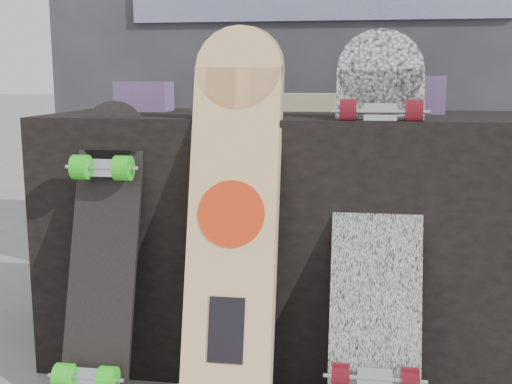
% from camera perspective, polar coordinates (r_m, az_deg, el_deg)
% --- Properties ---
extents(vendor_table, '(1.60, 0.60, 0.80)m').
position_cam_1_polar(vendor_table, '(2.13, 3.93, -3.90)').
color(vendor_table, black).
rests_on(vendor_table, ground).
extents(booth, '(2.40, 0.22, 2.20)m').
position_cam_1_polar(booth, '(2.92, 5.52, 13.80)').
color(booth, '#2F3034').
rests_on(booth, ground).
extents(merch_box_purple, '(0.18, 0.12, 0.10)m').
position_cam_1_polar(merch_box_purple, '(2.27, -9.91, 8.36)').
color(merch_box_purple, '#5A366F').
rests_on(merch_box_purple, vendor_table).
extents(merch_box_small, '(0.14, 0.14, 0.12)m').
position_cam_1_polar(merch_box_small, '(2.16, 14.42, 8.37)').
color(merch_box_small, '#5A366F').
rests_on(merch_box_small, vendor_table).
extents(merch_box_flat, '(0.22, 0.10, 0.06)m').
position_cam_1_polar(merch_box_flat, '(2.26, 4.27, 7.97)').
color(merch_box_flat, '#D1B78C').
rests_on(merch_box_flat, vendor_table).
extents(longboard_geisha, '(0.24, 0.31, 1.06)m').
position_cam_1_polar(longboard_geisha, '(1.76, -2.15, -1.47)').
color(longboard_geisha, beige).
rests_on(longboard_geisha, ground).
extents(longboard_celtic, '(0.24, 0.32, 1.06)m').
position_cam_1_polar(longboard_celtic, '(1.77, -1.76, -1.34)').
color(longboard_celtic, beige).
rests_on(longboard_celtic, ground).
extents(longboard_cascadia, '(0.25, 0.40, 1.06)m').
position_cam_1_polar(longboard_cascadia, '(1.79, 10.75, -1.92)').
color(longboard_cascadia, white).
rests_on(longboard_cascadia, ground).
extents(skateboard_dark, '(0.19, 0.34, 0.85)m').
position_cam_1_polar(skateboard_dark, '(1.86, -13.54, -5.12)').
color(skateboard_dark, black).
rests_on(skateboard_dark, ground).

